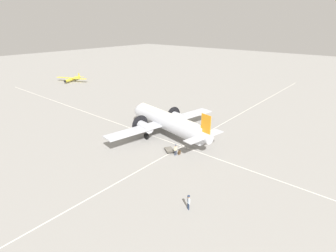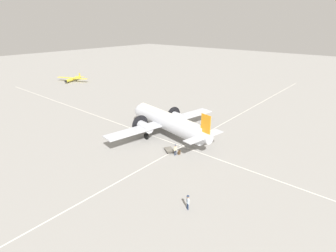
{
  "view_description": "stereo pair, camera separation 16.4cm",
  "coord_description": "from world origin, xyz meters",
  "px_view_note": "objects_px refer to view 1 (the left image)",
  "views": [
    {
      "loc": [
        32.22,
        27.03,
        18.51
      ],
      "look_at": [
        0.0,
        0.0,
        1.82
      ],
      "focal_mm": 28.0,
      "sensor_mm": 36.0,
      "label": 1
    },
    {
      "loc": [
        32.12,
        27.15,
        18.51
      ],
      "look_at": [
        0.0,
        0.0,
        1.82
      ],
      "focal_mm": 28.0,
      "sensor_mm": 36.0,
      "label": 2
    }
  ],
  "objects_px": {
    "passenger_boarding": "(176,149)",
    "suitcase_upright_spare": "(179,153)",
    "suitcase_near_door": "(175,151)",
    "baggage_cart": "(169,150)",
    "light_aircraft_distant": "(72,79)",
    "airliner_main": "(166,121)",
    "crew_foreground": "(188,201)"
  },
  "relations": [
    {
      "from": "suitcase_near_door",
      "to": "light_aircraft_distant",
      "type": "xyz_separation_m",
      "value": [
        -18.1,
        -58.49,
        0.59
      ]
    },
    {
      "from": "passenger_boarding",
      "to": "suitcase_upright_spare",
      "type": "bearing_deg",
      "value": 170.15
    },
    {
      "from": "crew_foreground",
      "to": "passenger_boarding",
      "type": "relative_size",
      "value": 0.98
    },
    {
      "from": "crew_foreground",
      "to": "suitcase_upright_spare",
      "type": "height_order",
      "value": "crew_foreground"
    },
    {
      "from": "crew_foreground",
      "to": "suitcase_upright_spare",
      "type": "distance_m",
      "value": 12.47
    },
    {
      "from": "suitcase_near_door",
      "to": "light_aircraft_distant",
      "type": "bearing_deg",
      "value": -107.2
    },
    {
      "from": "passenger_boarding",
      "to": "baggage_cart",
      "type": "xyz_separation_m",
      "value": [
        -0.39,
        -1.53,
        -0.81
      ]
    },
    {
      "from": "suitcase_upright_spare",
      "to": "baggage_cart",
      "type": "bearing_deg",
      "value": -83.28
    },
    {
      "from": "airliner_main",
      "to": "suitcase_near_door",
      "type": "distance_m",
      "value": 7.39
    },
    {
      "from": "airliner_main",
      "to": "passenger_boarding",
      "type": "relative_size",
      "value": 12.91
    },
    {
      "from": "airliner_main",
      "to": "passenger_boarding",
      "type": "bearing_deg",
      "value": 151.12
    },
    {
      "from": "crew_foreground",
      "to": "baggage_cart",
      "type": "distance_m",
      "value": 13.57
    },
    {
      "from": "crew_foreground",
      "to": "light_aircraft_distant",
      "type": "xyz_separation_m",
      "value": [
        -27.35,
        -67.6,
        -0.2
      ]
    },
    {
      "from": "crew_foreground",
      "to": "baggage_cart",
      "type": "height_order",
      "value": "crew_foreground"
    },
    {
      "from": "baggage_cart",
      "to": "light_aircraft_distant",
      "type": "height_order",
      "value": "light_aircraft_distant"
    },
    {
      "from": "crew_foreground",
      "to": "airliner_main",
      "type": "bearing_deg",
      "value": -13.54
    },
    {
      "from": "crew_foreground",
      "to": "passenger_boarding",
      "type": "distance_m",
      "value": 12.17
    },
    {
      "from": "airliner_main",
      "to": "passenger_boarding",
      "type": "distance_m",
      "value": 7.95
    },
    {
      "from": "suitcase_near_door",
      "to": "airliner_main",
      "type": "bearing_deg",
      "value": -128.36
    },
    {
      "from": "suitcase_near_door",
      "to": "passenger_boarding",
      "type": "bearing_deg",
      "value": 41.66
    },
    {
      "from": "suitcase_near_door",
      "to": "suitcase_upright_spare",
      "type": "xyz_separation_m",
      "value": [
        0.0,
        0.77,
        0.03
      ]
    },
    {
      "from": "passenger_boarding",
      "to": "baggage_cart",
      "type": "distance_m",
      "value": 1.77
    },
    {
      "from": "suitcase_near_door",
      "to": "baggage_cart",
      "type": "distance_m",
      "value": 1.02
    },
    {
      "from": "crew_foreground",
      "to": "light_aircraft_distant",
      "type": "distance_m",
      "value": 72.93
    },
    {
      "from": "passenger_boarding",
      "to": "light_aircraft_distant",
      "type": "bearing_deg",
      "value": -95.58
    },
    {
      "from": "light_aircraft_distant",
      "to": "airliner_main",
      "type": "bearing_deg",
      "value": 52.66
    },
    {
      "from": "airliner_main",
      "to": "baggage_cart",
      "type": "xyz_separation_m",
      "value": [
        4.56,
        4.49,
        -2.38
      ]
    },
    {
      "from": "passenger_boarding",
      "to": "light_aircraft_distant",
      "type": "relative_size",
      "value": 0.16
    },
    {
      "from": "airliner_main",
      "to": "suitcase_upright_spare",
      "type": "distance_m",
      "value": 7.98
    },
    {
      "from": "suitcase_near_door",
      "to": "crew_foreground",
      "type": "bearing_deg",
      "value": 44.58
    },
    {
      "from": "suitcase_upright_spare",
      "to": "baggage_cart",
      "type": "height_order",
      "value": "suitcase_upright_spare"
    },
    {
      "from": "crew_foreground",
      "to": "suitcase_near_door",
      "type": "relative_size",
      "value": 2.9
    }
  ]
}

